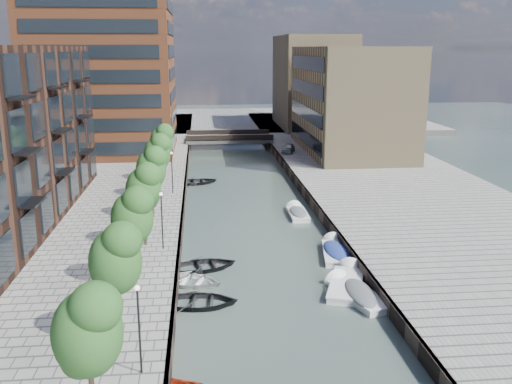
{
  "coord_description": "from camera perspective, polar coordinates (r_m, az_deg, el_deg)",
  "views": [
    {
      "loc": [
        -4.39,
        -14.65,
        14.81
      ],
      "look_at": [
        0.0,
        29.84,
        3.5
      ],
      "focal_mm": 40.0,
      "sensor_mm": 36.0,
      "label": 1
    }
  ],
  "objects": [
    {
      "name": "tree_5",
      "position": [
        54.64,
        -9.89,
        3.97
      ],
      "size": [
        2.5,
        2.5,
        5.95
      ],
      "color": "#382619",
      "rests_on": "quay_left"
    },
    {
      "name": "quay_wall_left",
      "position": [
        56.52,
        -7.19,
        -0.58
      ],
      "size": [
        0.25,
        140.0,
        1.0
      ],
      "primitive_type": "cube",
      "color": "#332823",
      "rests_on": "ground"
    },
    {
      "name": "tan_block_far",
      "position": [
        104.82,
        5.69,
        10.95
      ],
      "size": [
        12.0,
        20.0,
        16.0
      ],
      "primitive_type": "cube",
      "color": "#937F5A",
      "rests_on": "quay_right"
    },
    {
      "name": "tan_block_near",
      "position": [
        79.61,
        9.34,
        9.1
      ],
      "size": [
        12.0,
        25.0,
        14.0
      ],
      "primitive_type": "cube",
      "color": "#937F5A",
      "rests_on": "quay_right"
    },
    {
      "name": "motorboat_1",
      "position": [
        35.99,
        9.93,
        -9.96
      ],
      "size": [
        3.26,
        5.49,
        1.73
      ],
      "color": "white",
      "rests_on": "ground"
    },
    {
      "name": "far_closure",
      "position": [
        115.63,
        -3.45,
        7.06
      ],
      "size": [
        80.0,
        40.0,
        1.0
      ],
      "primitive_type": "cube",
      "color": "gray",
      "rests_on": "ground"
    },
    {
      "name": "quay_right",
      "position": [
        60.06,
        14.39,
        -0.04
      ],
      "size": [
        20.0,
        140.0,
        1.0
      ],
      "primitive_type": "cube",
      "color": "gray",
      "rests_on": "ground"
    },
    {
      "name": "water",
      "position": [
        56.79,
        -1.01,
        -0.92
      ],
      "size": [
        300.0,
        300.0,
        0.0
      ],
      "primitive_type": "plane",
      "color": "#38473F",
      "rests_on": "ground"
    },
    {
      "name": "lamp_0",
      "position": [
        25.47,
        -11.64,
        -12.44
      ],
      "size": [
        0.24,
        0.24,
        4.12
      ],
      "color": "black",
      "rests_on": "quay_left"
    },
    {
      "name": "tree_1",
      "position": [
        27.66,
        -13.91,
        -6.33
      ],
      "size": [
        2.5,
        2.5,
        5.95
      ],
      "color": "#382619",
      "rests_on": "quay_left"
    },
    {
      "name": "motorboat_3",
      "position": [
        42.78,
        7.94,
        -5.9
      ],
      "size": [
        2.58,
        5.45,
        1.75
      ],
      "color": "white",
      "rests_on": "ground"
    },
    {
      "name": "bridge",
      "position": [
        87.8,
        -2.72,
        5.39
      ],
      "size": [
        13.0,
        6.0,
        1.3
      ],
      "color": "gray",
      "rests_on": "ground"
    },
    {
      "name": "lamp_2",
      "position": [
        55.88,
        -8.41,
        2.38
      ],
      "size": [
        0.24,
        0.24,
        4.12
      ],
      "color": "black",
      "rests_on": "quay_left"
    },
    {
      "name": "motorboat_4",
      "position": [
        52.2,
        4.14,
        -2.11
      ],
      "size": [
        1.69,
        4.67,
        1.55
      ],
      "color": "silver",
      "rests_on": "ground"
    },
    {
      "name": "tree_0",
      "position": [
        21.33,
        -16.54,
        -12.88
      ],
      "size": [
        2.5,
        2.5,
        5.95
      ],
      "color": "#382619",
      "rests_on": "quay_left"
    },
    {
      "name": "lamp_1",
      "position": [
        40.37,
        -9.41,
        -2.25
      ],
      "size": [
        0.24,
        0.24,
        4.12
      ],
      "color": "black",
      "rests_on": "quay_left"
    },
    {
      "name": "car",
      "position": [
        77.84,
        3.24,
        4.42
      ],
      "size": [
        2.52,
        3.92,
        1.24
      ],
      "primitive_type": "imported",
      "rotation": [
        0.0,
        0.0,
        -0.31
      ],
      "color": "#999B9E",
      "rests_on": "quay_right"
    },
    {
      "name": "quay_wall_right",
      "position": [
        57.46,
        5.06,
        -0.28
      ],
      "size": [
        0.25,
        140.0,
        1.0
      ],
      "primitive_type": "cube",
      "color": "#332823",
      "rests_on": "ground"
    },
    {
      "name": "tree_3",
      "position": [
        40.98,
        -11.23,
        0.51
      ],
      "size": [
        2.5,
        2.5,
        5.95
      ],
      "color": "#382619",
      "rests_on": "quay_left"
    },
    {
      "name": "sloop_0",
      "position": [
        34.58,
        -5.8,
        -11.24
      ],
      "size": [
        5.02,
        3.78,
        0.99
      ],
      "primitive_type": "imported",
      "rotation": [
        0.0,
        0.0,
        1.49
      ],
      "color": "black",
      "rests_on": "ground"
    },
    {
      "name": "tree_6",
      "position": [
        61.53,
        -9.44,
        5.12
      ],
      "size": [
        2.5,
        2.5,
        5.95
      ],
      "color": "#382619",
      "rests_on": "quay_left"
    },
    {
      "name": "tree_4",
      "position": [
        47.79,
        -10.46,
        2.49
      ],
      "size": [
        2.5,
        2.5,
        5.95
      ],
      "color": "#382619",
      "rests_on": "quay_left"
    },
    {
      "name": "tree_2",
      "position": [
        34.25,
        -12.31,
        -2.24
      ],
      "size": [
        2.5,
        2.5,
        5.95
      ],
      "color": "#382619",
      "rests_on": "quay_left"
    },
    {
      "name": "sloop_1",
      "position": [
        39.86,
        -5.26,
        -7.68
      ],
      "size": [
        5.25,
        4.23,
        0.96
      ],
      "primitive_type": "imported",
      "rotation": [
        0.0,
        0.0,
        1.78
      ],
      "color": "black",
      "rests_on": "ground"
    },
    {
      "name": "motorboat_2",
      "position": [
        37.68,
        9.09,
        -8.95
      ],
      "size": [
        3.66,
        5.93,
        1.87
      ],
      "color": "white",
      "rests_on": "ground"
    },
    {
      "name": "tower",
      "position": [
        80.65,
        -15.13,
        14.57
      ],
      "size": [
        18.0,
        18.0,
        30.0
      ],
      "primitive_type": "cube",
      "color": "brown",
      "rests_on": "quay_left"
    },
    {
      "name": "sloop_3",
      "position": [
        37.59,
        -6.8,
        -9.11
      ],
      "size": [
        5.31,
        4.55,
        0.93
      ],
      "primitive_type": "imported",
      "rotation": [
        0.0,
        0.0,
        1.22
      ],
      "color": "white",
      "rests_on": "ground"
    },
    {
      "name": "sloop_4",
      "position": [
        64.41,
        -5.93,
        0.83
      ],
      "size": [
        5.37,
        4.41,
        0.97
      ],
      "primitive_type": "imported",
      "rotation": [
        0.0,
        0.0,
        1.82
      ],
      "color": "#242527",
      "rests_on": "ground"
    }
  ]
}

